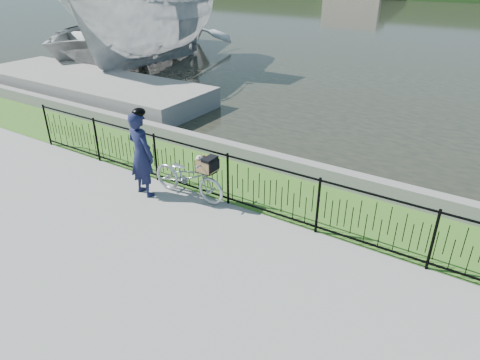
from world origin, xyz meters
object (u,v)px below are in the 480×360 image
Objects in this scene: bicycle_rig at (189,176)px; boat_far at (128,32)px; dock at (90,86)px; cyclist at (141,153)px; boat_near at (151,23)px.

boat_far is at bearing 140.07° from bicycle_rig.
dock is 5.53× the size of bicycle_rig.
bicycle_rig is 16.34m from boat_far.
cyclist is 0.15× the size of boat_far.
bicycle_rig is 12.62m from boat_near.
cyclist is 0.18× the size of boat_near.
boat_near reaches higher than dock.
boat_near is (-0.91, 4.56, 1.73)m from dock.
boat_far is (-11.61, 10.91, 0.28)m from cyclist.
bicycle_rig is at bearing -26.77° from dock.
boat_near reaches higher than bicycle_rig.
cyclist is at bearing -43.23° from boat_far.
boat_far reaches higher than cyclist.
dock is 5.12× the size of cyclist.
dock is 8.55m from cyclist.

